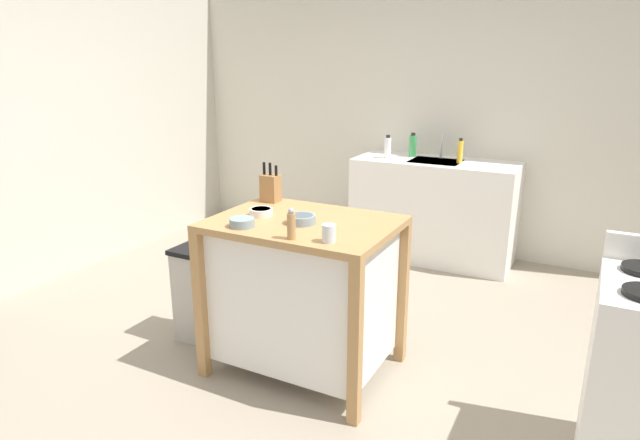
{
  "coord_description": "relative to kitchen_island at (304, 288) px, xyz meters",
  "views": [
    {
      "loc": [
        1.55,
        -2.67,
        1.79
      ],
      "look_at": [
        0.13,
        0.06,
        0.87
      ],
      "focal_mm": 30.55,
      "sensor_mm": 36.0,
      "label": 1
    }
  ],
  "objects": [
    {
      "name": "bottle_spray_cleaner",
      "position": [
        -0.13,
        2.29,
        0.5
      ],
      "size": [
        0.07,
        0.07,
        0.22
      ],
      "color": "green",
      "rests_on": "sink_counter"
    },
    {
      "name": "wall_back",
      "position": [
        -0.13,
        2.55,
        0.78
      ],
      "size": [
        4.94,
        0.1,
        2.6
      ],
      "primitive_type": "cube",
      "color": "beige",
      "rests_on": "ground"
    },
    {
      "name": "bottle_hand_soap",
      "position": [
        -0.3,
        2.11,
        0.5
      ],
      "size": [
        0.06,
        0.06,
        0.21
      ],
      "color": "white",
      "rests_on": "sink_counter"
    },
    {
      "name": "bottle_dish_soap",
      "position": [
        0.34,
        2.17,
        0.5
      ],
      "size": [
        0.05,
        0.05,
        0.22
      ],
      "color": "yellow",
      "rests_on": "sink_counter"
    },
    {
      "name": "bowl_ceramic_small",
      "position": [
        -0.24,
        -0.25,
        0.43
      ],
      "size": [
        0.14,
        0.14,
        0.05
      ],
      "color": "gray",
      "rests_on": "kitchen_island"
    },
    {
      "name": "sink_counter",
      "position": [
        0.13,
        2.2,
        -0.05
      ],
      "size": [
        1.43,
        0.6,
        0.92
      ],
      "color": "white",
      "rests_on": "ground"
    },
    {
      "name": "knife_block",
      "position": [
        -0.39,
        0.28,
        0.5
      ],
      "size": [
        0.11,
        0.09,
        0.25
      ],
      "color": "#9E7042",
      "rests_on": "kitchen_island"
    },
    {
      "name": "sink_faucet",
      "position": [
        0.13,
        2.34,
        0.51
      ],
      "size": [
        0.02,
        0.02,
        0.22
      ],
      "color": "#B7BCC1",
      "rests_on": "sink_counter"
    },
    {
      "name": "ground_plane",
      "position": [
        -0.13,
        0.14,
        -0.52
      ],
      "size": [
        5.94,
        5.94,
        0.0
      ],
      "primitive_type": "plane",
      "color": "gray",
      "rests_on": "ground"
    },
    {
      "name": "pepper_grinder",
      "position": [
        0.1,
        -0.31,
        0.48
      ],
      "size": [
        0.04,
        0.04,
        0.16
      ],
      "color": "#AD7F4C",
      "rests_on": "kitchen_island"
    },
    {
      "name": "bowl_stoneware_deep",
      "position": [
        -0.26,
        -0.03,
        0.43
      ],
      "size": [
        0.14,
        0.14,
        0.04
      ],
      "color": "silver",
      "rests_on": "kitchen_island"
    },
    {
      "name": "drinking_cup",
      "position": [
        0.29,
        -0.27,
        0.45
      ],
      "size": [
        0.07,
        0.07,
        0.09
      ],
      "color": "silver",
      "rests_on": "kitchen_island"
    },
    {
      "name": "trash_bin",
      "position": [
        -0.75,
        0.01,
        -0.2
      ],
      "size": [
        0.36,
        0.28,
        0.63
      ],
      "color": "#B7B2A8",
      "rests_on": "ground"
    },
    {
      "name": "bowl_ceramic_wide",
      "position": [
        0.02,
        -0.05,
        0.43
      ],
      "size": [
        0.16,
        0.16,
        0.05
      ],
      "color": "gray",
      "rests_on": "kitchen_island"
    },
    {
      "name": "kitchen_island",
      "position": [
        0.0,
        0.0,
        0.0
      ],
      "size": [
        1.02,
        0.75,
        0.92
      ],
      "color": "#AD7F4C",
      "rests_on": "ground"
    },
    {
      "name": "wall_left",
      "position": [
        -2.6,
        1.04,
        0.78
      ],
      "size": [
        0.1,
        3.0,
        2.6
      ],
      "primitive_type": "cube",
      "color": "beige",
      "rests_on": "ground"
    }
  ]
}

